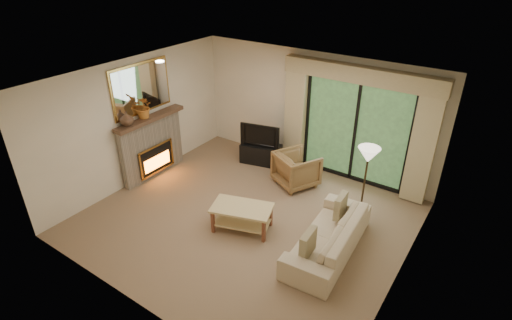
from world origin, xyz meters
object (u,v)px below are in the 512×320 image
Objects in this scene: media_console at (261,154)px; sofa at (328,236)px; armchair at (296,169)px; coffee_table at (242,218)px.

sofa reaches higher than media_console.
sofa is (2.60, -1.91, 0.08)m from media_console.
media_console is at bearing -130.30° from sofa.
armchair reaches higher than sofa.
media_console is at bearing 8.82° from armchair.
armchair is at bearing 70.51° from coffee_table.
sofa is at bearing -49.93° from media_console.
media_console is 0.44× the size of sofa.
armchair reaches higher than coffee_table.
coffee_table is at bearing 115.70° from armchair.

